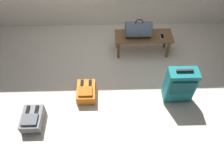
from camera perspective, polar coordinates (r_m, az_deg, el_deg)
ground_plane at (r=3.64m, az=-0.32°, el=-2.11°), size 6.60×6.60×0.00m
bench at (r=3.93m, az=8.16°, el=9.34°), size 1.00×0.36×0.40m
duffel_bag_slate at (r=3.80m, az=6.86°, el=11.55°), size 0.44×0.26×0.34m
cell_phone at (r=3.93m, az=12.94°, el=9.68°), size 0.07×0.14×0.01m
suitcase_upright_teal at (r=3.33m, az=17.20°, el=-2.53°), size 0.41×0.24×0.66m
backpack_orange at (r=3.43m, az=-6.73°, el=-4.48°), size 0.28×0.38×0.21m
backpack_grey at (r=3.35m, az=-19.97°, el=-10.80°), size 0.28×0.38×0.21m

